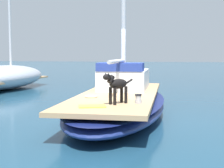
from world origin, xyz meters
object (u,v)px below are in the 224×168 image
Objects in this scene: sailboat_main at (119,105)px; deck_winch at (138,99)px; deck_towel at (92,106)px; moored_boat_port_side at (4,77)px; dog_black at (117,85)px; coiled_rope at (91,96)px.

sailboat_main is 2.00m from deck_winch.
moored_boat_port_side reaches higher than deck_towel.
dog_black is 1.35m from coiled_rope.
deck_towel is (-0.89, -0.68, -0.08)m from deck_winch.
moored_boat_port_side reaches higher than dog_black.
dog_black is at bearing -81.36° from sailboat_main.
deck_towel is at bearing -93.04° from sailboat_main.
sailboat_main is 0.89× the size of moored_boat_port_side.
sailboat_main is 2.14m from dog_black.
moored_boat_port_side reaches higher than deck_winch.
sailboat_main is 2.51m from deck_towel.
dog_black is 1.49× the size of deck_towel.
deck_winch is at bearing 37.48° from deck_towel.
deck_winch reaches higher than coiled_rope.
deck_winch is at bearing 21.23° from dog_black.
dog_black is at bearing 49.36° from deck_towel.
deck_winch is at bearing -46.13° from moored_boat_port_side.
moored_boat_port_side is at bearing 131.56° from coiled_rope.
coiled_rope is (-0.84, 0.98, -0.40)m from dog_black.
coiled_rope is 0.04× the size of moored_boat_port_side.
deck_winch is (0.46, 0.18, -0.32)m from dog_black.
moored_boat_port_side is at bearing 127.99° from deck_towel.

